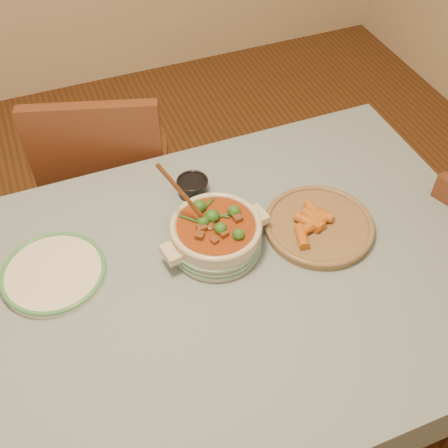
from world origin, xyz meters
name	(u,v)px	position (x,y,z in m)	size (l,w,h in m)	color
floor	(209,407)	(0.00, 0.00, 0.00)	(4.50, 4.50, 0.00)	#4B2815
dining_table	(205,303)	(0.00, 0.00, 0.66)	(1.68, 1.08, 0.76)	brown
stew_casserole	(216,234)	(0.07, 0.10, 0.82)	(0.32, 0.28, 0.30)	beige
white_plate	(54,273)	(-0.37, 0.17, 0.77)	(0.30, 0.30, 0.02)	silver
condiment_bowl	(193,186)	(0.09, 0.34, 0.78)	(0.12, 0.12, 0.05)	black
fried_plate	(319,224)	(0.38, 0.06, 0.78)	(0.37, 0.37, 0.05)	olive
chair_far	(108,178)	(-0.11, 0.75, 0.53)	(0.55, 0.55, 0.94)	brown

